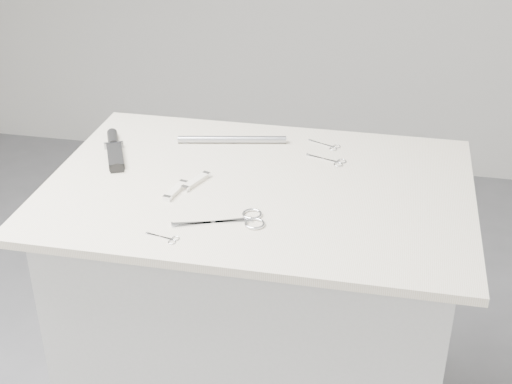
% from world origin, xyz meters
% --- Properties ---
extents(plinth, '(0.90, 0.60, 0.90)m').
position_xyz_m(plinth, '(0.00, 0.00, 0.45)').
color(plinth, '#B9B9B6').
rests_on(plinth, ground).
extents(display_board, '(1.00, 0.70, 0.02)m').
position_xyz_m(display_board, '(0.00, 0.00, 0.91)').
color(display_board, beige).
rests_on(display_board, plinth).
extents(large_shears, '(0.20, 0.11, 0.01)m').
position_xyz_m(large_shears, '(-0.01, -0.17, 0.92)').
color(large_shears, white).
rests_on(large_shears, display_board).
extents(embroidery_scissors_a, '(0.10, 0.06, 0.00)m').
position_xyz_m(embroidery_scissors_a, '(0.16, 0.16, 0.92)').
color(embroidery_scissors_a, white).
rests_on(embroidery_scissors_a, display_board).
extents(embroidery_scissors_b, '(0.09, 0.06, 0.00)m').
position_xyz_m(embroidery_scissors_b, '(0.14, 0.24, 0.92)').
color(embroidery_scissors_b, white).
rests_on(embroidery_scissors_b, display_board).
extents(tiny_scissors, '(0.07, 0.03, 0.00)m').
position_xyz_m(tiny_scissors, '(-0.14, -0.27, 0.92)').
color(tiny_scissors, white).
rests_on(tiny_scissors, display_board).
extents(sheathed_knife, '(0.12, 0.21, 0.03)m').
position_xyz_m(sheathed_knife, '(-0.40, 0.10, 0.93)').
color(sheathed_knife, black).
rests_on(sheathed_knife, display_board).
extents(pocket_knife_a, '(0.05, 0.10, 0.01)m').
position_xyz_m(pocket_knife_a, '(-0.15, -0.03, 0.93)').
color(pocket_knife_a, white).
rests_on(pocket_knife_a, display_board).
extents(pocket_knife_b, '(0.04, 0.09, 0.01)m').
position_xyz_m(pocket_knife_b, '(-0.18, -0.08, 0.93)').
color(pocket_knife_b, white).
rests_on(pocket_knife_b, display_board).
extents(metal_rail, '(0.28, 0.08, 0.02)m').
position_xyz_m(metal_rail, '(-0.11, 0.21, 0.93)').
color(metal_rail, '#93969B').
rests_on(metal_rail, display_board).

